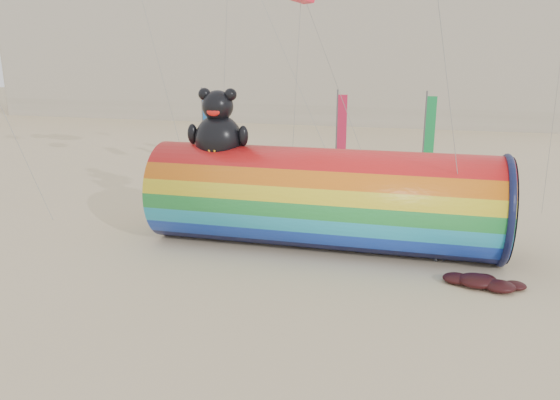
% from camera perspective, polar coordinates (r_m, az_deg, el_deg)
% --- Properties ---
extents(ground, '(160.00, 160.00, 0.00)m').
position_cam_1_polar(ground, '(18.64, -2.65, -8.23)').
color(ground, '#CCB58C').
rests_on(ground, ground).
extents(hotel_building, '(60.40, 15.40, 20.60)m').
position_cam_1_polar(hotel_building, '(64.61, -1.12, 17.98)').
color(hotel_building, '#B7AD99').
rests_on(hotel_building, ground).
extents(windsock_assembly, '(13.34, 4.06, 6.15)m').
position_cam_1_polar(windsock_assembly, '(21.06, 4.50, 0.43)').
color(windsock_assembly, red).
rests_on(windsock_assembly, ground).
extents(kite_handler, '(0.75, 0.68, 1.73)m').
position_cam_1_polar(kite_handler, '(20.69, 16.48, -3.86)').
color(kite_handler, '#58595F').
rests_on(kite_handler, ground).
extents(fabric_bundle, '(2.62, 1.35, 0.41)m').
position_cam_1_polar(fabric_bundle, '(19.15, 20.39, -8.02)').
color(fabric_bundle, '#3F0B0B').
rests_on(fabric_bundle, ground).
extents(festival_banners, '(14.22, 0.63, 5.20)m').
position_cam_1_polar(festival_banners, '(33.36, 4.40, 7.07)').
color(festival_banners, '#59595E').
rests_on(festival_banners, ground).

